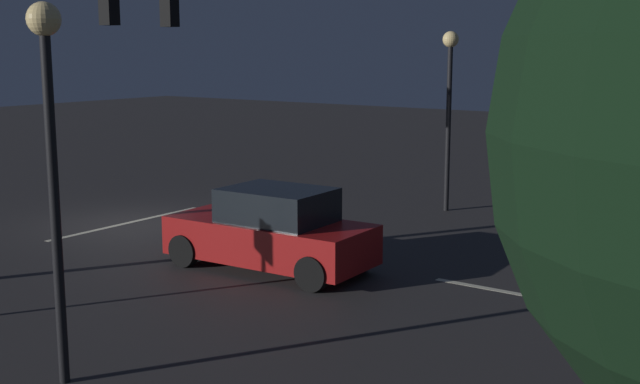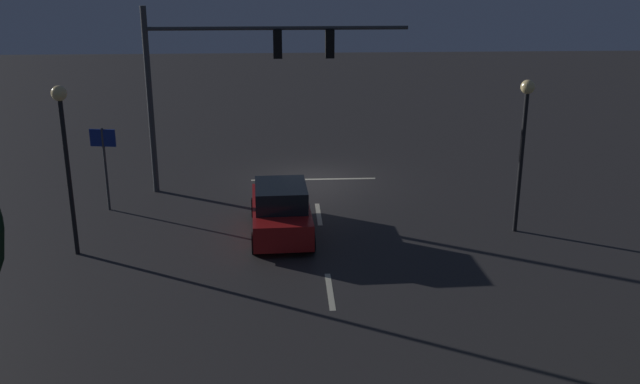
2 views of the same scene
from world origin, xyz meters
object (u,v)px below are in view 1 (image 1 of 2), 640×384
at_px(street_lamp_left_kerb, 449,86).
at_px(street_lamp_right_kerb, 50,122).
at_px(traffic_signal_assembly, 49,35).
at_px(car_approaching, 272,231).

bearing_deg(street_lamp_left_kerb, street_lamp_right_kerb, 4.79).
xyz_separation_m(traffic_signal_assembly, car_approaching, (-1.67, 4.65, -3.97)).
height_order(traffic_signal_assembly, street_lamp_right_kerb, traffic_signal_assembly).
distance_m(traffic_signal_assembly, street_lamp_right_kerb, 7.53).
bearing_deg(street_lamp_left_kerb, traffic_signal_assembly, -27.35).
height_order(car_approaching, street_lamp_right_kerb, street_lamp_right_kerb).
height_order(street_lamp_left_kerb, street_lamp_right_kerb, street_lamp_right_kerb).
xyz_separation_m(car_approaching, street_lamp_right_kerb, (6.13, 1.30, 2.76)).
height_order(traffic_signal_assembly, street_lamp_left_kerb, traffic_signal_assembly).
bearing_deg(car_approaching, traffic_signal_assembly, -70.20).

